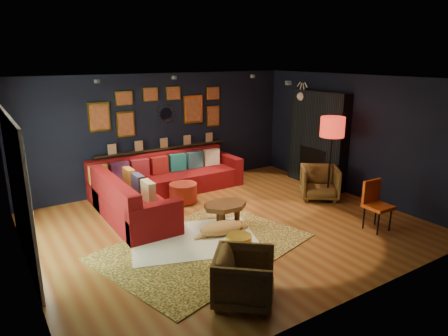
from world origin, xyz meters
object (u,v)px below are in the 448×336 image
coffee_table (225,208)px  pouf (183,192)px  orange_chair (375,201)px  dog (222,226)px  armchair_left (244,275)px  armchair_right (320,181)px  floor_lamp (332,130)px  sectional (155,188)px  gold_stool (239,250)px

coffee_table → pouf: 1.52m
orange_chair → dog: size_ratio=0.83×
pouf → armchair_left: 3.68m
pouf → armchair_right: 2.91m
armchair_right → dog: bearing=-133.7°
armchair_left → coffee_table: bearing=14.0°
armchair_left → orange_chair: orange_chair is taller
coffee_table → armchair_left: (-1.04, -2.04, 0.01)m
armchair_left → floor_lamp: 4.27m
coffee_table → orange_chair: (2.17, -1.48, 0.16)m
sectional → orange_chair: size_ratio=3.88×
orange_chair → sectional: bearing=131.9°
gold_stool → orange_chair: orange_chair is taller
gold_stool → floor_lamp: bearing=21.2°
gold_stool → floor_lamp: floor_lamp is taller
sectional → floor_lamp: size_ratio=1.91×
coffee_table → sectional: bearing=107.2°
armchair_left → gold_stool: (0.46, 0.79, -0.13)m
pouf → orange_chair: bearing=-53.1°
coffee_table → armchair_right: size_ratio=1.11×
sectional → dog: (0.30, -2.10, -0.14)m
armchair_left → dog: (0.78, 1.76, -0.18)m
coffee_table → pouf: size_ratio=1.49×
coffee_table → armchair_left: armchair_left is taller
sectional → dog: bearing=-81.8°
sectional → gold_stool: size_ratio=7.27×
armchair_right → floor_lamp: 1.14m
armchair_right → pouf: bearing=-170.5°
armchair_left → gold_stool: 0.92m
orange_chair → floor_lamp: floor_lamp is taller
gold_stool → coffee_table: bearing=65.4°
orange_chair → dog: bearing=156.1°
coffee_table → gold_stool: gold_stool is taller
coffee_table → orange_chair: orange_chair is taller
gold_stool → dog: gold_stool is taller
gold_stool → floor_lamp: (3.13, 1.21, 1.28)m
coffee_table → armchair_left: 2.29m
sectional → pouf: bearing=-32.3°
floor_lamp → pouf: bearing=149.5°
floor_lamp → dog: bearing=-175.0°
pouf → gold_stool: bearing=-100.3°
orange_chair → pouf: bearing=129.2°
armchair_left → armchair_right: 4.17m
pouf → sectional: bearing=147.7°
pouf → floor_lamp: 3.31m
floor_lamp → dog: size_ratio=1.69×
sectional → pouf: (0.49, -0.31, -0.11)m
gold_stool → orange_chair: bearing=-4.7°
armchair_right → orange_chair: bearing=-64.2°
coffee_table → pouf: (-0.07, 1.51, -0.14)m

